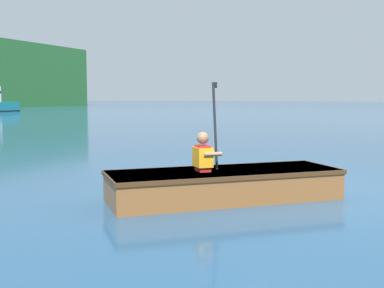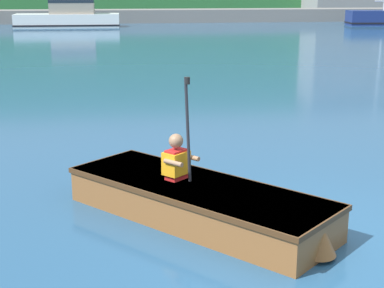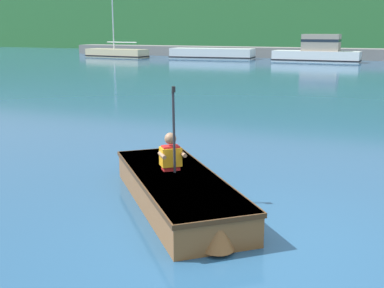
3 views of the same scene
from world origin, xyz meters
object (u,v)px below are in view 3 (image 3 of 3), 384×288
at_px(moored_boat_dock_west_inner, 318,52).
at_px(person_paddler, 171,153).
at_px(moored_boat_dock_center_far, 212,54).
at_px(rowboat_foreground, 178,190).
at_px(moored_boat_dock_west_end, 117,53).

height_order(moored_boat_dock_west_inner, person_paddler, moored_boat_dock_west_inner).
bearing_deg(moored_boat_dock_center_far, rowboat_foreground, -68.79).
bearing_deg(person_paddler, moored_boat_dock_west_end, 124.18).
distance_m(moored_boat_dock_west_end, person_paddler, 37.69).
xyz_separation_m(moored_boat_dock_center_far, person_paddler, (12.53, -32.65, 0.27)).
distance_m(moored_boat_dock_center_far, rowboat_foreground, 35.31).
bearing_deg(person_paddler, moored_boat_dock_west_inner, 96.40).
bearing_deg(moored_boat_dock_west_end, moored_boat_dock_center_far, 9.69).
bearing_deg(moored_boat_dock_west_inner, person_paddler, -83.60).
bearing_deg(rowboat_foreground, moored_boat_dock_west_inner, 96.77).
height_order(moored_boat_dock_west_end, moored_boat_dock_west_inner, moored_boat_dock_west_end).
bearing_deg(rowboat_foreground, moored_boat_dock_west_end, 124.26).
bearing_deg(person_paddler, rowboat_foreground, -47.28).
height_order(moored_boat_dock_west_inner, rowboat_foreground, moored_boat_dock_west_inner).
bearing_deg(moored_boat_dock_west_end, person_paddler, -55.82).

